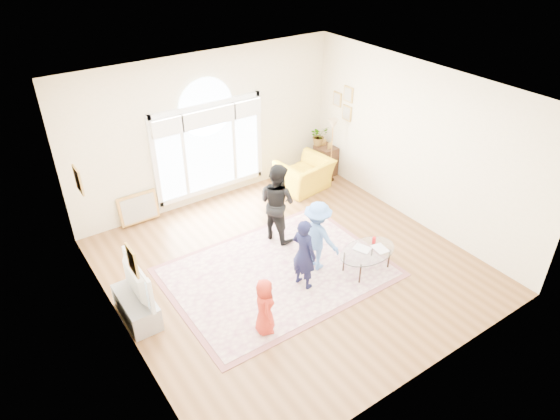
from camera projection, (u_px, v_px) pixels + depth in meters
ground at (290, 266)px, 9.04m from camera, size 6.00×6.00×0.00m
room_shell at (211, 134)px, 10.19m from camera, size 6.00×6.00×6.00m
area_rug at (278, 272)px, 8.87m from camera, size 3.60×2.60×0.02m
rug_border at (278, 272)px, 8.87m from camera, size 3.80×2.80×0.01m
tv_console at (137, 307)px, 7.82m from camera, size 0.45×1.00×0.42m
television at (132, 282)px, 7.55m from camera, size 0.17×1.07×0.62m
coffee_table at (367, 252)px, 8.74m from camera, size 1.15×0.76×0.54m
armchair at (305, 175)px, 11.25m from camera, size 1.23×1.12×0.72m
side_cabinet at (326, 160)px, 11.91m from camera, size 0.40×0.50×0.70m
floor_lamp at (333, 129)px, 11.14m from camera, size 0.31×0.31×1.51m
plant_pedestal at (318, 158)px, 12.01m from camera, size 0.20×0.20×0.70m
potted_plant at (319, 136)px, 11.70m from camera, size 0.45×0.40×0.47m
leaning_picture at (141, 222)px, 10.25m from camera, size 0.80×0.14×0.62m
child_red at (265, 306)px, 7.42m from camera, size 0.46×0.55×0.96m
child_navy at (304, 254)px, 8.24m from camera, size 0.41×0.53×1.30m
child_black at (277, 202)px, 9.37m from camera, size 0.78×0.90×1.57m
child_blue at (317, 236)px, 8.66m from camera, size 0.75×0.97×1.32m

